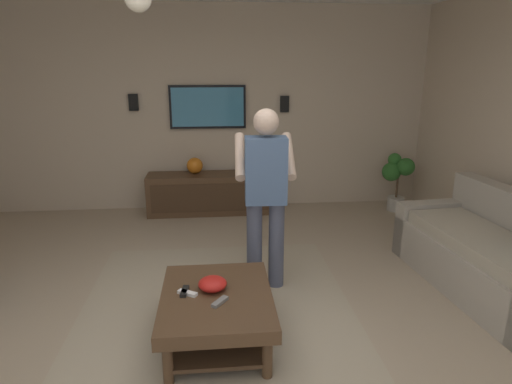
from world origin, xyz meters
TOP-DOWN VIEW (x-y plane):
  - ground_plane at (0.00, 0.00)m, footprint 7.69×7.69m
  - wall_back_tv at (3.25, 0.00)m, footprint 0.10×6.24m
  - area_rug at (0.10, -0.03)m, footprint 3.08×2.27m
  - couch at (0.46, -2.52)m, footprint 1.97×1.02m
  - coffee_table at (-0.10, -0.03)m, footprint 1.00×0.80m
  - media_console at (2.92, 0.03)m, footprint 0.45×1.70m
  - tv at (3.16, 0.03)m, footprint 0.05×1.03m
  - person_standing at (0.74, -0.48)m, footprint 0.55×0.55m
  - potted_plant_short at (2.76, -2.55)m, footprint 0.34×0.41m
  - bowl at (-0.03, 0.00)m, footprint 0.21×0.21m
  - remote_white at (-0.09, 0.18)m, footprint 0.11×0.15m
  - remote_black at (-0.06, 0.20)m, footprint 0.15×0.06m
  - remote_grey at (-0.23, -0.05)m, footprint 0.15×0.13m
  - vase_round at (2.97, 0.23)m, footprint 0.22×0.22m
  - wall_speaker_left at (3.17, -1.03)m, footprint 0.06×0.12m
  - wall_speaker_right at (3.17, 1.02)m, footprint 0.06×0.12m

SIDE VIEW (x-z plane):
  - ground_plane at x=0.00m, z-range 0.00..0.00m
  - area_rug at x=0.10m, z-range 0.00..0.01m
  - media_console at x=2.92m, z-range 0.00..0.55m
  - coffee_table at x=-0.10m, z-range 0.10..0.50m
  - couch at x=0.46m, z-range -0.12..0.75m
  - remote_white at x=-0.09m, z-range 0.40..0.42m
  - remote_black at x=-0.06m, z-range 0.40..0.42m
  - remote_grey at x=-0.23m, z-range 0.40..0.42m
  - bowl at x=-0.03m, z-range 0.40..0.49m
  - potted_plant_short at x=2.76m, z-range 0.11..0.92m
  - vase_round at x=2.97m, z-range 0.55..0.77m
  - person_standing at x=0.74m, z-range 0.11..1.75m
  - wall_back_tv at x=3.25m, z-range 0.00..2.77m
  - tv at x=3.16m, z-range 1.14..1.72m
  - wall_speaker_left at x=3.17m, z-range 1.35..1.57m
  - wall_speaker_right at x=3.17m, z-range 1.39..1.61m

